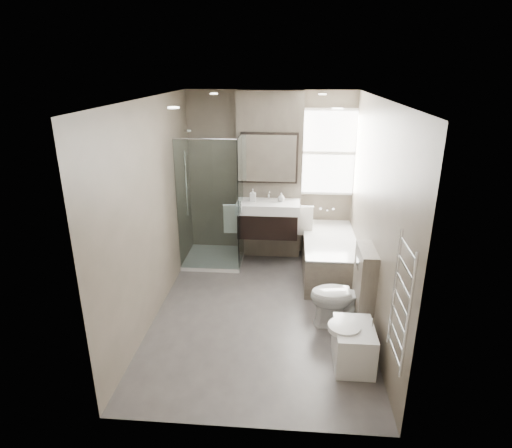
# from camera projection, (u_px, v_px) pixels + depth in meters

# --- Properties ---
(room) EXTENTS (2.70, 3.90, 2.70)m
(room) POSITION_uv_depth(u_px,v_px,m) (262.00, 214.00, 5.01)
(room) COLOR #4F4A48
(room) RESTS_ON ground
(vanity_pier) EXTENTS (1.00, 0.25, 2.60)m
(vanity_pier) POSITION_uv_depth(u_px,v_px,m) (270.00, 177.00, 6.66)
(vanity_pier) COLOR #655C4F
(vanity_pier) RESTS_ON ground
(vanity) EXTENTS (0.95, 0.47, 0.66)m
(vanity) POSITION_uv_depth(u_px,v_px,m) (268.00, 218.00, 6.53)
(vanity) COLOR black
(vanity) RESTS_ON vanity_pier
(mirror_cabinet) EXTENTS (0.86, 0.08, 0.76)m
(mirror_cabinet) POSITION_uv_depth(u_px,v_px,m) (269.00, 158.00, 6.40)
(mirror_cabinet) COLOR black
(mirror_cabinet) RESTS_ON vanity_pier
(towel_left) EXTENTS (0.24, 0.06, 0.44)m
(towel_left) POSITION_uv_depth(u_px,v_px,m) (232.00, 219.00, 6.56)
(towel_left) COLOR white
(towel_left) RESTS_ON vanity_pier
(towel_right) EXTENTS (0.24, 0.06, 0.44)m
(towel_right) POSITION_uv_depth(u_px,v_px,m) (305.00, 221.00, 6.48)
(towel_right) COLOR white
(towel_right) RESTS_ON vanity_pier
(shower_enclosure) EXTENTS (0.90, 0.90, 2.00)m
(shower_enclosure) POSITION_uv_depth(u_px,v_px,m) (219.00, 234.00, 6.60)
(shower_enclosure) COLOR white
(shower_enclosure) RESTS_ON ground
(bathtub) EXTENTS (0.75, 1.60, 0.57)m
(bathtub) POSITION_uv_depth(u_px,v_px,m) (329.00, 254.00, 6.30)
(bathtub) COLOR #655C4F
(bathtub) RESTS_ON ground
(window) EXTENTS (0.98, 0.06, 1.33)m
(window) POSITION_uv_depth(u_px,v_px,m) (329.00, 153.00, 6.56)
(window) COLOR white
(window) RESTS_ON room
(toilet) EXTENTS (0.77, 0.46, 0.76)m
(toilet) POSITION_uv_depth(u_px,v_px,m) (342.00, 296.00, 5.03)
(toilet) COLOR white
(toilet) RESTS_ON ground
(cistern_box) EXTENTS (0.19, 0.55, 1.00)m
(cistern_box) POSITION_uv_depth(u_px,v_px,m) (364.00, 289.00, 4.96)
(cistern_box) COLOR #655C4F
(cistern_box) RESTS_ON ground
(bidet) EXTENTS (0.47, 0.55, 0.57)m
(bidet) POSITION_uv_depth(u_px,v_px,m) (353.00, 345.00, 4.39)
(bidet) COLOR white
(bidet) RESTS_ON ground
(towel_radiator) EXTENTS (0.03, 0.49, 1.10)m
(towel_radiator) POSITION_uv_depth(u_px,v_px,m) (401.00, 302.00, 3.48)
(towel_radiator) COLOR silver
(towel_radiator) RESTS_ON room
(soap_bottle_a) EXTENTS (0.09, 0.09, 0.19)m
(soap_bottle_a) POSITION_uv_depth(u_px,v_px,m) (253.00, 195.00, 6.44)
(soap_bottle_a) COLOR white
(soap_bottle_a) RESTS_ON vanity
(soap_bottle_b) EXTENTS (0.10, 0.10, 0.13)m
(soap_bottle_b) POSITION_uv_depth(u_px,v_px,m) (281.00, 197.00, 6.45)
(soap_bottle_b) COLOR white
(soap_bottle_b) RESTS_ON vanity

